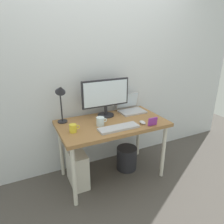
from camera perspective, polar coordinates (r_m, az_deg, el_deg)
ground_plane at (r=2.74m, az=-0.00°, el=-16.78°), size 6.00×6.00×0.00m
back_wall at (r=2.57m, az=-3.95°, el=12.44°), size 4.40×0.04×2.60m
desk at (r=2.40m, az=-0.00°, el=-4.25°), size 1.22×0.68×0.72m
monitor at (r=2.47m, az=-1.75°, el=4.60°), size 0.59×0.20×0.45m
laptop at (r=2.70m, az=5.00°, el=1.44°), size 0.32×0.27×0.23m
desk_lamp at (r=2.30m, az=-13.85°, el=4.46°), size 0.11×0.16×0.46m
keyboard at (r=2.20m, az=1.84°, el=-4.35°), size 0.44×0.14×0.02m
mouse at (r=2.34m, az=8.36°, el=-2.84°), size 0.06×0.09×0.03m
coffee_mug at (r=2.15m, az=-10.60°, el=-4.39°), size 0.11×0.07×0.08m
glass_cup at (r=2.27m, az=-3.20°, el=-2.57°), size 0.12×0.09×0.09m
photo_frame at (r=2.30m, az=11.09°, el=-2.58°), size 0.11×0.03×0.09m
computer_tower at (r=2.52m, az=-9.49°, el=-14.88°), size 0.18×0.36×0.42m
wastebasket at (r=2.77m, az=4.04°, el=-12.50°), size 0.26×0.26×0.30m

